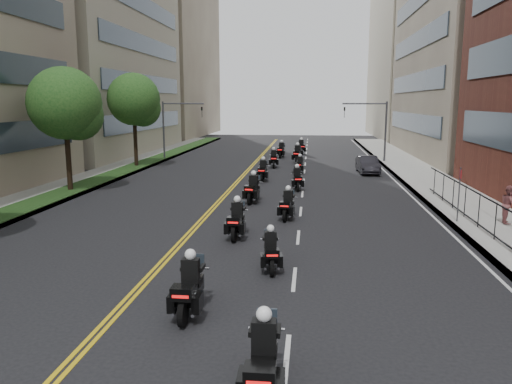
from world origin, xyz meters
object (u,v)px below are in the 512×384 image
at_px(motorcycle_6, 253,190).
at_px(motorcycle_7, 297,180).
at_px(motorcycle_3, 271,252).
at_px(motorcycle_8, 263,171).
at_px(motorcycle_4, 237,221).
at_px(motorcycle_11, 297,155).
at_px(motorcycle_12, 281,151).
at_px(motorcycle_13, 301,148).
at_px(parked_sedan, 368,165).
at_px(motorcycle_2, 190,289).
at_px(pedestrian_b, 509,205).
at_px(motorcycle_1, 263,364).
at_px(motorcycle_9, 300,166).
at_px(motorcycle_5, 288,206).
at_px(motorcycle_10, 274,159).

distance_m(motorcycle_6, motorcycle_7, 4.89).
distance_m(motorcycle_3, motorcycle_8, 19.09).
distance_m(motorcycle_4, motorcycle_11, 26.43).
bearing_deg(motorcycle_12, motorcycle_11, -61.07).
xyz_separation_m(motorcycle_13, parked_sedan, (5.50, -14.18, -0.03)).
distance_m(motorcycle_11, motorcycle_13, 7.75).
distance_m(motorcycle_2, pedestrian_b, 16.18).
distance_m(motorcycle_1, motorcycle_4, 11.45).
relative_size(motorcycle_6, parked_sedan, 0.59).
xyz_separation_m(motorcycle_2, parked_sedan, (7.63, 27.60, -0.02)).
distance_m(motorcycle_1, motorcycle_9, 30.51).
bearing_deg(motorcycle_13, motorcycle_5, -97.57).
relative_size(motorcycle_10, motorcycle_13, 0.98).
height_order(motorcycle_3, motorcycle_9, motorcycle_9).
bearing_deg(motorcycle_7, motorcycle_2, -102.89).
bearing_deg(parked_sedan, motorcycle_10, 157.58).
height_order(motorcycle_9, pedestrian_b, pedestrian_b).
distance_m(motorcycle_7, motorcycle_11, 14.68).
distance_m(motorcycle_10, parked_sedan, 8.12).
distance_m(motorcycle_11, motorcycle_12, 4.30).
xyz_separation_m(motorcycle_6, motorcycle_9, (2.34, 11.87, -0.10)).
relative_size(motorcycle_5, parked_sedan, 0.53).
bearing_deg(motorcycle_4, motorcycle_10, 91.04).
bearing_deg(pedestrian_b, motorcycle_4, 115.55).
height_order(motorcycle_5, motorcycle_9, motorcycle_5).
bearing_deg(motorcycle_9, motorcycle_1, -84.43).
bearing_deg(motorcycle_2, motorcycle_1, -57.53).
distance_m(motorcycle_4, motorcycle_13, 34.18).
xyz_separation_m(motorcycle_5, motorcycle_7, (0.23, 8.09, 0.02)).
bearing_deg(pedestrian_b, motorcycle_9, 41.85).
bearing_deg(motorcycle_9, motorcycle_3, -85.54).
relative_size(motorcycle_8, pedestrian_b, 1.37).
height_order(motorcycle_7, motorcycle_9, motorcycle_7).
relative_size(motorcycle_11, motorcycle_12, 1.05).
distance_m(motorcycle_10, motorcycle_12, 7.67).
relative_size(motorcycle_8, motorcycle_10, 1.00).
relative_size(motorcycle_4, motorcycle_5, 1.08).
bearing_deg(motorcycle_7, motorcycle_6, -124.73).
distance_m(motorcycle_1, motorcycle_7, 22.94).
bearing_deg(motorcycle_8, motorcycle_4, -86.98).
xyz_separation_m(motorcycle_5, motorcycle_10, (-2.08, 19.05, 0.05)).
bearing_deg(motorcycle_1, motorcycle_7, 89.31).
distance_m(motorcycle_4, motorcycle_8, 15.10).
height_order(motorcycle_6, motorcycle_10, motorcycle_6).
bearing_deg(motorcycle_12, motorcycle_2, -84.98).
xyz_separation_m(motorcycle_7, pedestrian_b, (9.74, -8.53, 0.36)).
height_order(motorcycle_1, motorcycle_12, motorcycle_12).
relative_size(motorcycle_8, motorcycle_12, 0.98).
distance_m(motorcycle_7, motorcycle_8, 4.23).
bearing_deg(motorcycle_6, motorcycle_11, 90.95).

